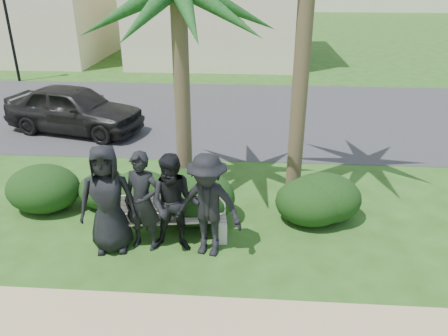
{
  "coord_description": "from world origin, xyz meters",
  "views": [
    {
      "loc": [
        1.17,
        -6.05,
        4.42
      ],
      "look_at": [
        0.67,
        1.0,
        1.19
      ],
      "focal_mm": 35.0,
      "sensor_mm": 36.0,
      "label": 1
    }
  ],
  "objects": [
    {
      "name": "hedge_e",
      "position": [
        2.3,
        1.27,
        0.44
      ],
      "size": [
        1.36,
        1.12,
        0.88
      ],
      "primitive_type": "ellipsoid",
      "color": "black",
      "rests_on": "ground"
    },
    {
      "name": "asphalt_street",
      "position": [
        0.0,
        8.0,
        0.0
      ],
      "size": [
        160.0,
        8.0,
        0.01
      ],
      "primitive_type": "cube",
      "color": "#2D2D30",
      "rests_on": "ground"
    },
    {
      "name": "man_d",
      "position": [
        0.46,
        0.11,
        0.91
      ],
      "size": [
        1.3,
        0.93,
        1.82
      ],
      "primitive_type": "imported",
      "rotation": [
        0.0,
        0.0,
        -0.23
      ],
      "color": "black",
      "rests_on": "ground"
    },
    {
      "name": "ground",
      "position": [
        0.0,
        0.0,
        0.0
      ],
      "size": [
        160.0,
        160.0,
        0.0
      ],
      "primitive_type": "plane",
      "color": "#294A15",
      "rests_on": "ground"
    },
    {
      "name": "hedge_f",
      "position": [
        2.54,
        1.41,
        0.47
      ],
      "size": [
        1.43,
        1.18,
        0.93
      ],
      "primitive_type": "ellipsoid",
      "color": "black",
      "rests_on": "ground"
    },
    {
      "name": "man_c",
      "position": [
        -0.1,
        0.18,
        0.88
      ],
      "size": [
        0.85,
        0.67,
        1.75
      ],
      "primitive_type": "imported",
      "rotation": [
        0.0,
        0.0,
        -0.0
      ],
      "color": "black",
      "rests_on": "ground"
    },
    {
      "name": "street_lamp",
      "position": [
        -9.0,
        12.0,
        2.94
      ],
      "size": [
        0.36,
        0.36,
        4.29
      ],
      "color": "black",
      "rests_on": "ground"
    },
    {
      "name": "car_a",
      "position": [
        -4.08,
        5.91,
        0.69
      ],
      "size": [
        4.34,
        2.55,
        1.39
      ],
      "primitive_type": "imported",
      "rotation": [
        0.0,
        0.0,
        1.33
      ],
      "color": "black",
      "rests_on": "ground"
    },
    {
      "name": "hedge_c",
      "position": [
        -1.04,
        1.53,
        0.4
      ],
      "size": [
        1.24,
        1.02,
        0.81
      ],
      "primitive_type": "ellipsoid",
      "color": "black",
      "rests_on": "ground"
    },
    {
      "name": "footpath",
      "position": [
        0.0,
        -1.8,
        0.0
      ],
      "size": [
        30.0,
        1.6,
        0.01
      ],
      "primitive_type": "cube",
      "color": "tan",
      "rests_on": "ground"
    },
    {
      "name": "hedge_a",
      "position": [
        -2.97,
        1.39,
        0.47
      ],
      "size": [
        1.45,
        1.2,
        0.95
      ],
      "primitive_type": "ellipsoid",
      "color": "black",
      "rests_on": "ground"
    },
    {
      "name": "hedge_d",
      "position": [
        0.06,
        1.16,
        0.52
      ],
      "size": [
        1.61,
        1.33,
        1.05
      ],
      "primitive_type": "ellipsoid",
      "color": "black",
      "rests_on": "ground"
    },
    {
      "name": "hedge_b",
      "position": [
        -1.76,
        1.58,
        0.37
      ],
      "size": [
        1.14,
        0.94,
        0.74
      ],
      "primitive_type": "ellipsoid",
      "color": "black",
      "rests_on": "ground"
    },
    {
      "name": "man_a",
      "position": [
        -1.2,
        0.13,
        0.95
      ],
      "size": [
        1.02,
        0.75,
        1.9
      ],
      "primitive_type": "imported",
      "rotation": [
        0.0,
        0.0,
        0.17
      ],
      "color": "black",
      "rests_on": "ground"
    },
    {
      "name": "park_bench",
      "position": [
        -0.36,
        0.49,
        0.35
      ],
      "size": [
        2.28,
        0.81,
        0.77
      ],
      "rotation": [
        0.0,
        0.0,
        0.14
      ],
      "color": "#A99D8E",
      "rests_on": "ground"
    },
    {
      "name": "man_b",
      "position": [
        -0.64,
        0.22,
        0.88
      ],
      "size": [
        0.72,
        0.54,
        1.76
      ],
      "primitive_type": "imported",
      "rotation": [
        0.0,
        0.0,
        -0.21
      ],
      "color": "black",
      "rests_on": "ground"
    }
  ]
}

